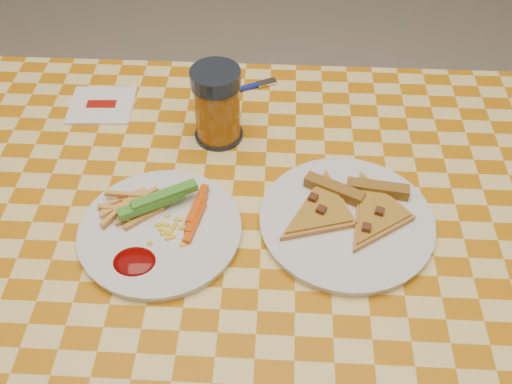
% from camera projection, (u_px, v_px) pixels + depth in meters
% --- Properties ---
extents(table, '(1.28, 0.88, 0.76)m').
position_uv_depth(table, '(230.00, 258.00, 0.93)').
color(table, silver).
rests_on(table, ground).
extents(plate_left, '(0.27, 0.27, 0.01)m').
position_uv_depth(plate_left, '(160.00, 232.00, 0.87)').
color(plate_left, white).
rests_on(plate_left, table).
extents(plate_right, '(0.31, 0.31, 0.01)m').
position_uv_depth(plate_right, '(346.00, 222.00, 0.88)').
color(plate_right, white).
rests_on(plate_right, table).
extents(fries_veggies, '(0.19, 0.17, 0.04)m').
position_uv_depth(fries_veggies, '(155.00, 217.00, 0.86)').
color(fries_veggies, '#E9A24A').
rests_on(fries_veggies, plate_left).
extents(pizza_slices, '(0.25, 0.22, 0.02)m').
position_uv_depth(pizza_slices, '(350.00, 209.00, 0.88)').
color(pizza_slices, gold).
rests_on(pizza_slices, plate_right).
extents(drink_glass, '(0.09, 0.09, 0.14)m').
position_uv_depth(drink_glass, '(217.00, 106.00, 0.97)').
color(drink_glass, black).
rests_on(drink_glass, table).
extents(napkin, '(0.12, 0.12, 0.01)m').
position_uv_depth(napkin, '(102.00, 105.00, 1.08)').
color(napkin, white).
rests_on(napkin, table).
extents(fork, '(0.12, 0.07, 0.01)m').
position_uv_depth(fork, '(247.00, 87.00, 1.11)').
color(fork, '#152094').
rests_on(fork, table).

